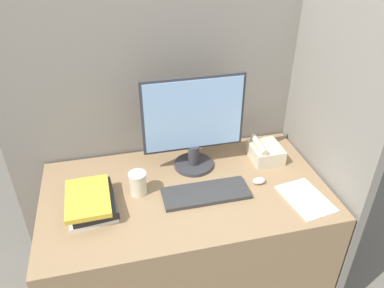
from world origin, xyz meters
name	(u,v)px	position (x,y,z in m)	size (l,w,h in m)	color
cubicle_panel_rear	(169,133)	(0.00, 0.85, 0.86)	(1.86, 0.04, 1.71)	gray
cubicle_panel_right	(319,154)	(0.77, 0.43, 0.86)	(0.04, 0.87, 1.71)	gray
desk	(186,242)	(0.00, 0.40, 0.39)	(1.46, 0.81, 0.78)	#937551
monitor	(194,125)	(0.09, 0.60, 1.04)	(0.54, 0.22, 0.53)	#333338
keyboard	(206,193)	(0.09, 0.34, 0.79)	(0.44, 0.17, 0.02)	#333333
mouse	(259,181)	(0.39, 0.36, 0.79)	(0.07, 0.04, 0.03)	silver
coffee_cup	(138,183)	(-0.24, 0.43, 0.84)	(0.09, 0.09, 0.12)	beige
book_stack	(91,202)	(-0.47, 0.37, 0.82)	(0.25, 0.31, 0.09)	silver
desk_telephone	(265,152)	(0.50, 0.57, 0.83)	(0.17, 0.19, 0.12)	beige
paper_pile	(306,199)	(0.57, 0.19, 0.78)	(0.22, 0.30, 0.01)	white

